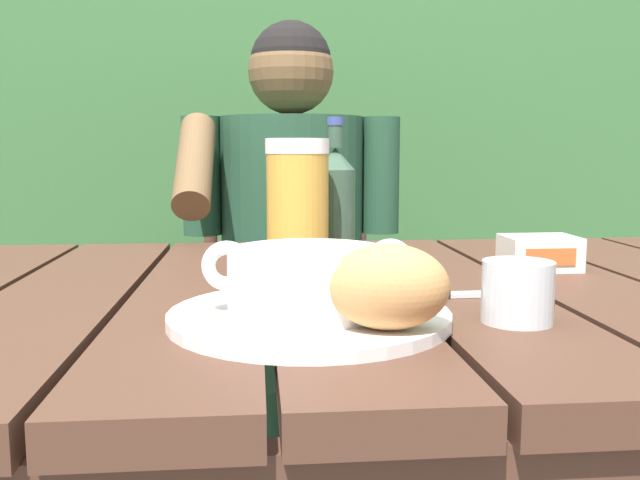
% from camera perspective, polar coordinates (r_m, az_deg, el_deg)
% --- Properties ---
extents(dining_table, '(1.47, 0.84, 0.74)m').
position_cam_1_polar(dining_table, '(0.90, 0.81, -9.37)').
color(dining_table, '#4D3023').
rests_on(dining_table, ground_plane).
extents(hedge_backdrop, '(3.12, 0.79, 2.35)m').
position_cam_1_polar(hedge_backdrop, '(2.50, -2.05, 6.06)').
color(hedge_backdrop, '#386636').
rests_on(hedge_backdrop, ground_plane).
extents(chair_near_diner, '(0.45, 0.46, 0.99)m').
position_cam_1_polar(chair_near_diner, '(1.77, -2.58, -6.63)').
color(chair_near_diner, '#542E25').
rests_on(chair_near_diner, ground_plane).
extents(person_eating, '(0.48, 0.47, 1.19)m').
position_cam_1_polar(person_eating, '(1.53, -2.37, -0.30)').
color(person_eating, '#234A32').
rests_on(person_eating, ground_plane).
extents(serving_plate, '(0.28, 0.28, 0.01)m').
position_cam_1_polar(serving_plate, '(0.69, -0.90, -6.37)').
color(serving_plate, white).
rests_on(serving_plate, dining_table).
extents(soup_bowl, '(0.21, 0.16, 0.07)m').
position_cam_1_polar(soup_bowl, '(0.69, -0.91, -3.20)').
color(soup_bowl, white).
rests_on(soup_bowl, serving_plate).
extents(bread_roll, '(0.12, 0.10, 0.08)m').
position_cam_1_polar(bread_roll, '(0.62, 5.71, -3.89)').
color(bread_roll, tan).
rests_on(bread_roll, serving_plate).
extents(beer_glass, '(0.08, 0.08, 0.19)m').
position_cam_1_polar(beer_glass, '(0.91, -1.88, 2.61)').
color(beer_glass, gold).
rests_on(beer_glass, dining_table).
extents(beer_bottle, '(0.06, 0.06, 0.22)m').
position_cam_1_polar(beer_bottle, '(0.99, 1.28, 2.87)').
color(beer_bottle, '#36523E').
rests_on(beer_bottle, dining_table).
extents(water_glass_small, '(0.07, 0.07, 0.06)m').
position_cam_1_polar(water_glass_small, '(0.72, 16.11, -4.16)').
color(water_glass_small, silver).
rests_on(water_glass_small, dining_table).
extents(butter_tub, '(0.10, 0.08, 0.05)m').
position_cam_1_polar(butter_tub, '(1.04, 17.79, -1.02)').
color(butter_tub, white).
rests_on(butter_tub, dining_table).
extents(table_knife, '(0.14, 0.02, 0.01)m').
position_cam_1_polar(table_knife, '(0.82, 10.44, -4.44)').
color(table_knife, silver).
rests_on(table_knife, dining_table).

